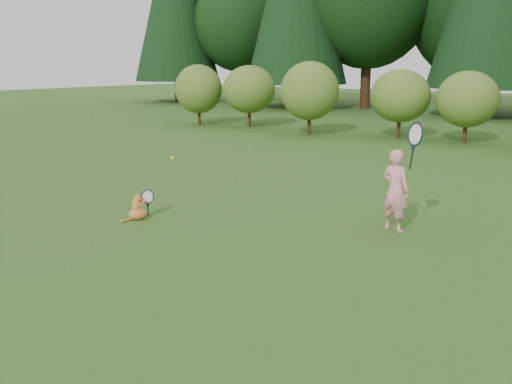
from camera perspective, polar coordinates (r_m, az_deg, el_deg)
The scene contains 5 objects.
ground at distance 8.89m, azimuth -4.08°, elevation -5.17°, with size 100.00×100.00×0.00m, color #264914.
shrub_row at distance 20.26m, azimuth 20.37°, elevation 8.23°, with size 28.00×3.00×2.80m, color #546B21, non-canonical shape.
child at distance 9.64m, azimuth 13.83°, elevation 0.34°, with size 0.80×0.52×2.05m.
cat at distance 10.39m, azimuth -11.75°, elevation -1.39°, with size 0.47×0.67×0.64m.
tennis_ball at distance 9.62m, azimuth -8.37°, elevation 3.38°, with size 0.06×0.06×0.06m.
Camera 1 is at (5.45, -6.47, 2.74)m, focal length 40.00 mm.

